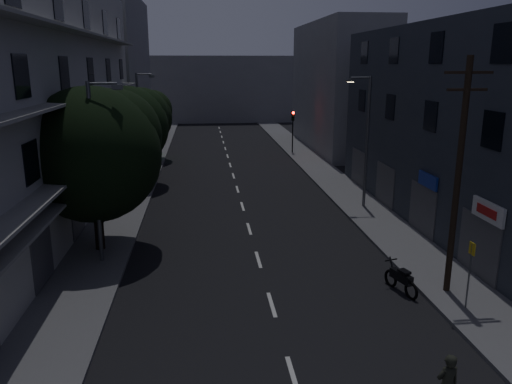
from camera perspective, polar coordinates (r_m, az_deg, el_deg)
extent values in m
plane|color=black|center=(36.73, -2.20, 0.51)|extent=(160.00, 160.00, 0.00)
cube|color=#565659|center=(36.97, -13.87, 0.30)|extent=(3.00, 90.00, 0.15)
cube|color=#565659|center=(37.95, 9.17, 0.90)|extent=(3.00, 90.00, 0.15)
cube|color=beige|center=(15.56, 4.25, -20.25)|extent=(0.15, 2.00, 0.01)
cube|color=beige|center=(19.37, 1.81, -12.72)|extent=(0.15, 2.00, 0.01)
cube|color=beige|center=(23.43, 0.27, -7.72)|extent=(0.15, 2.00, 0.01)
cube|color=beige|center=(27.63, -0.79, -4.22)|extent=(0.15, 2.00, 0.01)
cube|color=beige|center=(31.91, -1.56, -1.64)|extent=(0.15, 2.00, 0.01)
cube|color=beige|center=(36.24, -2.14, 0.32)|extent=(0.15, 2.00, 0.01)
cube|color=beige|center=(40.61, -2.60, 1.87)|extent=(0.15, 2.00, 0.01)
cube|color=beige|center=(45.00, -2.97, 3.11)|extent=(0.15, 2.00, 0.01)
cube|color=beige|center=(49.42, -3.27, 4.13)|extent=(0.15, 2.00, 0.01)
cube|color=beige|center=(53.85, -3.53, 4.98)|extent=(0.15, 2.00, 0.01)
cube|color=beige|center=(58.29, -3.75, 5.70)|extent=(0.15, 2.00, 0.01)
cube|color=beige|center=(62.73, -3.93, 6.32)|extent=(0.15, 2.00, 0.01)
cube|color=beige|center=(67.19, -4.10, 6.86)|extent=(0.15, 2.00, 0.01)
cube|color=beige|center=(71.65, -4.24, 7.33)|extent=(0.15, 2.00, 0.01)
cube|color=#AAAAA5|center=(30.17, -25.02, 9.62)|extent=(6.00, 36.00, 14.00)
cube|color=black|center=(21.73, -23.43, -5.17)|extent=(0.06, 1.60, 1.60)
cube|color=black|center=(27.25, -19.85, -0.98)|extent=(0.06, 1.60, 1.60)
cube|color=black|center=(32.95, -17.50, 1.78)|extent=(0.06, 1.60, 1.60)
cube|color=black|center=(38.73, -15.84, 3.72)|extent=(0.06, 1.60, 1.60)
cube|color=black|center=(44.57, -14.61, 5.15)|extent=(0.06, 1.60, 1.60)
cube|color=black|center=(20.94, -24.30, 3.13)|extent=(0.06, 1.60, 1.60)
cube|color=black|center=(26.63, -20.44, 5.67)|extent=(0.06, 1.60, 1.60)
cube|color=black|center=(32.43, -17.93, 7.30)|extent=(0.06, 1.60, 1.60)
cube|color=black|center=(38.29, -16.17, 8.43)|extent=(0.06, 1.60, 1.60)
cube|color=black|center=(44.19, -14.88, 9.25)|extent=(0.06, 1.60, 1.60)
cube|color=black|center=(20.62, -25.23, 11.87)|extent=(0.06, 1.60, 1.60)
cube|color=black|center=(26.38, -21.06, 12.55)|extent=(0.06, 1.60, 1.60)
cube|color=black|center=(32.23, -18.38, 12.95)|extent=(0.06, 1.60, 1.60)
cube|color=black|center=(38.12, -16.52, 13.21)|extent=(0.06, 1.60, 1.60)
cube|color=black|center=(44.05, -15.15, 13.39)|extent=(0.06, 1.60, 1.60)
cube|color=black|center=(26.52, -21.72, 19.45)|extent=(0.06, 1.60, 1.60)
cube|color=black|center=(32.34, -18.85, 18.61)|extent=(0.06, 1.60, 1.60)
cube|color=black|center=(38.22, -16.88, 18.00)|extent=(0.06, 1.60, 1.60)
cube|color=black|center=(44.13, -15.44, 17.54)|extent=(0.06, 1.60, 1.60)
cube|color=gray|center=(29.59, -17.96, 4.32)|extent=(1.00, 32.40, 0.12)
cube|color=gray|center=(29.24, -18.45, 10.50)|extent=(1.00, 32.40, 0.12)
cube|color=gray|center=(29.23, -18.97, 16.75)|extent=(1.00, 32.40, 0.12)
cube|color=gray|center=(29.77, -18.02, 2.61)|extent=(0.80, 32.40, 0.12)
cube|color=#424247|center=(21.92, -23.24, -6.65)|extent=(0.06, 2.40, 2.40)
cube|color=#424247|center=(27.41, -19.72, -2.19)|extent=(0.06, 2.40, 2.40)
cube|color=#424247|center=(33.07, -17.40, 0.77)|extent=(0.06, 2.40, 2.40)
cube|color=#424247|center=(38.84, -15.77, 2.85)|extent=(0.06, 2.40, 2.40)
cube|color=#424247|center=(44.67, -14.55, 4.40)|extent=(0.06, 2.40, 2.40)
cube|color=#282D36|center=(28.69, 24.26, 6.49)|extent=(6.00, 28.00, 11.00)
cube|color=black|center=(21.95, 25.41, 6.40)|extent=(0.06, 1.40, 1.50)
cube|color=black|center=(26.76, 19.32, 8.19)|extent=(0.06, 1.40, 1.50)
cube|color=black|center=(31.80, 15.09, 9.37)|extent=(0.06, 1.40, 1.50)
cube|color=black|center=(36.96, 12.02, 10.20)|extent=(0.06, 1.40, 1.50)
cube|color=black|center=(21.81, 26.38, 14.99)|extent=(0.06, 1.40, 1.50)
cube|color=black|center=(26.65, 19.93, 15.24)|extent=(0.06, 1.40, 1.50)
cube|color=black|center=(31.70, 15.50, 15.31)|extent=(0.06, 1.40, 1.50)
cube|color=black|center=(36.88, 12.29, 15.31)|extent=(0.06, 1.40, 1.50)
cube|color=#424247|center=(23.03, 24.08, -5.73)|extent=(0.06, 3.00, 2.60)
cube|color=#424247|center=(27.66, 18.47, -1.94)|extent=(0.06, 3.00, 2.60)
cube|color=#424247|center=(32.55, 14.52, 0.76)|extent=(0.06, 3.00, 2.60)
cube|color=#424247|center=(37.62, 11.61, 2.74)|extent=(0.06, 3.00, 2.60)
cube|color=silver|center=(22.09, 25.01, -2.02)|extent=(0.12, 2.20, 0.80)
cube|color=#B21414|center=(22.05, 24.83, -2.03)|extent=(0.02, 1.40, 0.36)
cube|color=navy|center=(26.78, 19.05, 1.25)|extent=(0.12, 2.00, 0.70)
cube|color=slate|center=(59.34, -15.90, 13.11)|extent=(6.00, 20.00, 16.00)
cube|color=slate|center=(54.56, 9.36, 11.81)|extent=(6.00, 20.00, 13.00)
cube|color=slate|center=(80.69, -4.56, 11.69)|extent=(24.00, 8.00, 10.00)
cylinder|color=black|center=(24.86, -17.68, -1.64)|extent=(0.44, 0.44, 4.20)
sphere|color=black|center=(24.31, -18.13, 4.07)|extent=(6.30, 6.30, 6.30)
sphere|color=black|center=(24.78, -15.77, 6.28)|extent=(4.41, 4.41, 4.41)
sphere|color=black|center=(23.81, -20.38, 4.83)|extent=(4.09, 4.09, 4.09)
cylinder|color=black|center=(37.80, -14.22, 3.72)|extent=(0.44, 0.44, 3.89)
sphere|color=black|center=(37.46, -14.44, 7.22)|extent=(5.85, 5.85, 5.85)
sphere|color=black|center=(37.99, -13.03, 8.51)|extent=(4.10, 4.10, 4.10)
sphere|color=black|center=(36.94, -15.73, 7.73)|extent=(3.80, 3.80, 3.80)
cylinder|color=black|center=(47.67, -12.62, 5.75)|extent=(0.44, 0.44, 3.53)
sphere|color=black|center=(47.41, -12.76, 8.27)|extent=(5.26, 5.26, 5.26)
sphere|color=black|center=(47.92, -11.77, 9.18)|extent=(3.69, 3.69, 3.69)
sphere|color=black|center=(46.93, -13.66, 8.65)|extent=(3.42, 3.42, 3.42)
cylinder|color=black|center=(50.50, 4.20, 6.34)|extent=(0.12, 0.12, 3.20)
cube|color=black|center=(50.25, 4.24, 8.66)|extent=(0.28, 0.22, 0.90)
sphere|color=#FF0C05|center=(50.07, 4.28, 9.01)|extent=(0.22, 0.22, 0.22)
sphere|color=#3F330C|center=(50.10, 4.28, 8.67)|extent=(0.22, 0.22, 0.22)
sphere|color=black|center=(50.13, 4.27, 8.33)|extent=(0.22, 0.22, 0.22)
cylinder|color=black|center=(50.39, -10.84, 6.11)|extent=(0.12, 0.12, 3.20)
cube|color=black|center=(50.14, -10.95, 8.42)|extent=(0.28, 0.22, 0.90)
sphere|color=black|center=(49.96, -10.98, 8.78)|extent=(0.22, 0.22, 0.22)
sphere|color=#3F330C|center=(49.99, -10.96, 8.44)|extent=(0.22, 0.22, 0.22)
sphere|color=#0CFF26|center=(50.02, -10.95, 8.10)|extent=(0.22, 0.22, 0.22)
cylinder|color=#565A5E|center=(22.89, -17.90, 1.90)|extent=(0.18, 0.18, 8.00)
cylinder|color=#565A5E|center=(22.30, -17.15, 11.78)|extent=(1.20, 0.10, 0.10)
cube|color=#565A5E|center=(22.20, -15.57, 11.49)|extent=(0.45, 0.25, 0.18)
cube|color=#4C4C4C|center=(22.21, -15.55, 11.23)|extent=(0.35, 0.18, 0.04)
cylinder|color=#53555A|center=(31.38, 12.56, 5.50)|extent=(0.18, 0.18, 8.00)
cylinder|color=#53555A|center=(30.85, 11.88, 12.67)|extent=(1.20, 0.10, 0.10)
cube|color=#53555A|center=(30.68, 10.77, 12.44)|extent=(0.45, 0.25, 0.18)
cube|color=#FFD88C|center=(30.68, 10.77, 12.25)|extent=(0.35, 0.18, 0.04)
cylinder|color=#57595F|center=(41.40, -13.21, 7.56)|extent=(0.18, 0.18, 8.00)
cylinder|color=#57595F|center=(41.07, -12.68, 13.01)|extent=(1.20, 0.10, 0.10)
cube|color=#57595F|center=(41.01, -11.81, 12.84)|extent=(0.45, 0.25, 0.18)
cube|color=#4C4C4C|center=(41.02, -11.80, 12.70)|extent=(0.35, 0.18, 0.04)
cylinder|color=black|center=(20.12, 22.06, 1.33)|extent=(0.24, 0.24, 9.00)
cube|color=black|center=(19.68, 23.15, 12.46)|extent=(1.80, 0.10, 0.10)
cube|color=black|center=(19.70, 22.98, 10.72)|extent=(1.50, 0.10, 0.10)
cylinder|color=#595B60|center=(19.87, 23.17, -8.80)|extent=(0.06, 0.06, 2.50)
cube|color=yellow|center=(19.50, 23.47, -5.96)|extent=(0.05, 0.35, 0.45)
torus|color=black|center=(20.59, 17.31, -10.73)|extent=(0.32, 0.75, 0.75)
torus|color=black|center=(21.47, 15.13, -9.50)|extent=(0.32, 0.75, 0.75)
cube|color=black|center=(20.89, 16.26, -9.26)|extent=(0.58, 1.18, 0.37)
cube|color=black|center=(20.68, 16.59, -8.72)|extent=(0.44, 0.54, 0.11)
cylinder|color=black|center=(21.25, 15.31, -8.38)|extent=(0.19, 0.46, 0.89)
cube|color=black|center=(21.21, 15.19, -7.50)|extent=(0.57, 0.21, 0.04)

